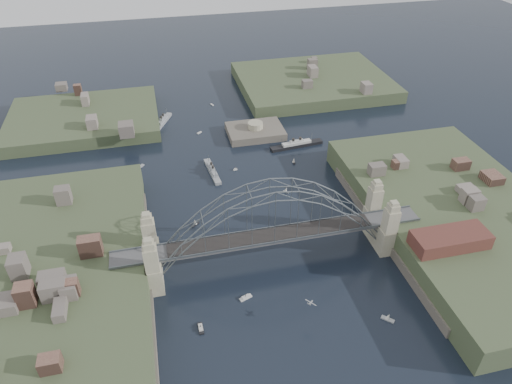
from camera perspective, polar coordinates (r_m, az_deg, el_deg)
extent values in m
plane|color=black|center=(129.84, 1.85, -8.12)|extent=(500.00, 500.00, 0.00)
cube|color=#4F5052|center=(124.43, 1.91, -5.46)|extent=(84.00, 6.00, 0.70)
cube|color=#555D62|center=(121.91, 2.28, -6.17)|extent=(84.00, 0.25, 0.50)
cube|color=#555D62|center=(126.27, 1.57, -4.40)|extent=(84.00, 0.25, 0.50)
cube|color=black|center=(124.07, 1.92, -5.27)|extent=(55.20, 5.20, 0.35)
cube|color=#9D977A|center=(117.69, -12.60, -8.91)|extent=(3.40, 3.40, 17.70)
cube|color=#9D977A|center=(125.12, -12.84, -5.75)|extent=(3.40, 3.40, 17.70)
cube|color=#9D977A|center=(130.66, 16.01, -4.29)|extent=(3.40, 3.40, 17.70)
cube|color=#9D977A|center=(137.38, 14.18, -1.71)|extent=(3.40, 3.40, 17.70)
cube|color=#9D977A|center=(124.65, -12.44, -8.92)|extent=(4.08, 13.80, 8.00)
cube|color=#9D977A|center=(136.96, 14.77, -4.55)|extent=(4.08, 13.80, 8.00)
cube|color=#3B492B|center=(130.01, -24.18, -10.86)|extent=(50.00, 90.00, 12.00)
cube|color=#544D43|center=(126.98, -14.08, -10.11)|extent=(6.00, 70.00, 4.00)
cube|color=#3B492B|center=(151.10, 23.68, -3.39)|extent=(50.00, 90.00, 12.00)
cube|color=#544D43|center=(140.55, 16.05, -5.21)|extent=(6.00, 70.00, 4.00)
cube|color=#3B492B|center=(207.69, -20.26, 7.93)|extent=(60.00, 45.00, 9.00)
cube|color=#3B492B|center=(231.76, 6.99, 12.83)|extent=(70.00, 55.00, 9.50)
cube|color=#544D43|center=(187.69, -0.09, 6.92)|extent=(22.00, 16.00, 7.00)
cylinder|color=#9D977A|center=(185.47, -0.09, 8.19)|extent=(6.00, 6.00, 2.40)
cube|color=#592D26|center=(130.45, 22.73, -5.40)|extent=(20.00, 8.00, 4.00)
cube|color=#4F5052|center=(126.42, 23.20, -13.00)|extent=(4.00, 22.00, 1.40)
cube|color=#92969A|center=(164.05, -5.37, 2.46)|extent=(3.84, 16.56, 1.46)
cube|color=#92969A|center=(163.46, -5.39, 2.78)|extent=(2.55, 9.15, 1.09)
cube|color=#92969A|center=(163.01, -5.40, 3.03)|extent=(1.61, 4.21, 0.73)
cylinder|color=black|center=(161.73, -5.31, 3.01)|extent=(0.79, 0.79, 1.46)
cylinder|color=black|center=(163.62, -5.52, 3.42)|extent=(0.79, 0.79, 1.46)
cylinder|color=#555D62|center=(158.74, -4.96, 2.26)|extent=(0.15, 0.15, 3.65)
cylinder|color=#555D62|center=(166.85, -5.84, 4.02)|extent=(0.15, 0.15, 3.65)
cube|color=#92969A|center=(199.88, -11.35, 8.38)|extent=(8.49, 15.00, 1.55)
cube|color=#92969A|center=(199.36, -11.39, 8.68)|extent=(5.06, 8.43, 1.17)
cube|color=#92969A|center=(198.98, -11.42, 8.91)|extent=(2.70, 4.02, 0.78)
cylinder|color=black|center=(197.79, -11.56, 8.94)|extent=(0.77, 0.77, 1.55)
cylinder|color=black|center=(199.57, -11.33, 9.22)|extent=(0.77, 0.77, 1.55)
cylinder|color=#555D62|center=(194.96, -11.93, 8.41)|extent=(0.16, 0.16, 3.89)
cylinder|color=#555D62|center=(202.61, -10.96, 9.62)|extent=(0.16, 0.16, 3.89)
cube|color=black|center=(179.66, 4.99, 5.68)|extent=(21.09, 5.16, 1.52)
cube|color=beige|center=(179.09, 5.01, 6.00)|extent=(11.66, 3.40, 1.14)
cube|color=beige|center=(178.67, 5.02, 6.24)|extent=(5.37, 2.14, 0.76)
cylinder|color=black|center=(177.81, 4.60, 6.35)|extent=(1.03, 1.03, 1.52)
cylinder|color=black|center=(178.90, 5.46, 6.50)|extent=(1.03, 1.03, 1.52)
cylinder|color=#555D62|center=(176.19, 3.15, 6.05)|extent=(0.15, 0.15, 3.80)
cylinder|color=#555D62|center=(180.88, 6.86, 6.68)|extent=(0.15, 0.15, 3.80)
cube|color=#9FA1A5|center=(111.30, 6.74, -13.33)|extent=(1.34, 1.13, 0.26)
cube|color=#9FA1A5|center=(111.27, 6.74, -13.32)|extent=(2.03, 2.51, 0.06)
cube|color=#9FA1A5|center=(110.77, 6.53, -13.52)|extent=(0.69, 0.82, 0.33)
cube|color=beige|center=(141.62, -7.47, -3.97)|extent=(2.75, 2.45, 0.45)
cylinder|color=#555D62|center=(140.96, -7.51, -3.64)|extent=(0.08, 0.08, 2.20)
cone|color=silver|center=(140.96, -7.51, -3.64)|extent=(1.59, 1.56, 1.92)
cube|color=beige|center=(154.01, 3.68, -0.01)|extent=(1.95, 1.83, 0.45)
cylinder|color=#555D62|center=(153.40, 3.70, 0.31)|extent=(0.08, 0.08, 2.20)
cone|color=silver|center=(153.40, 3.70, 0.31)|extent=(1.59, 1.57, 1.92)
cube|color=beige|center=(119.70, -1.28, -12.86)|extent=(3.48, 2.13, 0.45)
cube|color=beige|center=(119.40, -1.28, -12.73)|extent=(2.18, 1.54, 0.40)
cylinder|color=black|center=(119.06, -1.28, -12.59)|extent=(0.16, 0.16, 0.70)
cube|color=beige|center=(169.48, 4.65, 3.61)|extent=(0.77, 2.02, 0.45)
cylinder|color=#555D62|center=(168.93, 4.66, 3.91)|extent=(0.08, 0.08, 2.20)
cone|color=silver|center=(168.93, 4.66, 3.91)|extent=(1.07, 1.30, 1.92)
cube|color=beige|center=(171.64, -14.02, 3.02)|extent=(3.08, 3.32, 0.45)
cube|color=beige|center=(165.09, -2.56, 2.74)|extent=(1.55, 0.72, 0.45)
cube|color=beige|center=(164.87, -2.56, 2.86)|extent=(0.95, 0.55, 0.40)
cylinder|color=black|center=(164.63, -2.57, 2.99)|extent=(0.16, 0.16, 0.70)
cube|color=beige|center=(119.58, 15.86, -14.81)|extent=(3.01, 2.99, 0.45)
cylinder|color=#555D62|center=(118.80, 15.94, -14.48)|extent=(0.08, 0.08, 2.20)
cone|color=silver|center=(118.80, 15.94, -14.48)|extent=(1.59, 1.58, 1.92)
cube|color=beige|center=(189.87, -6.98, 7.23)|extent=(2.21, 1.91, 0.45)
cube|color=beige|center=(148.78, 14.08, -2.65)|extent=(2.25, 1.10, 0.45)
cube|color=beige|center=(114.43, -6.80, -16.30)|extent=(1.23, 3.47, 0.45)
cube|color=beige|center=(114.11, -6.81, -16.17)|extent=(1.02, 2.09, 0.40)
cylinder|color=black|center=(113.76, -6.83, -16.03)|extent=(0.16, 0.16, 0.70)
cube|color=beige|center=(212.85, -5.42, 10.61)|extent=(1.38, 2.26, 0.45)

